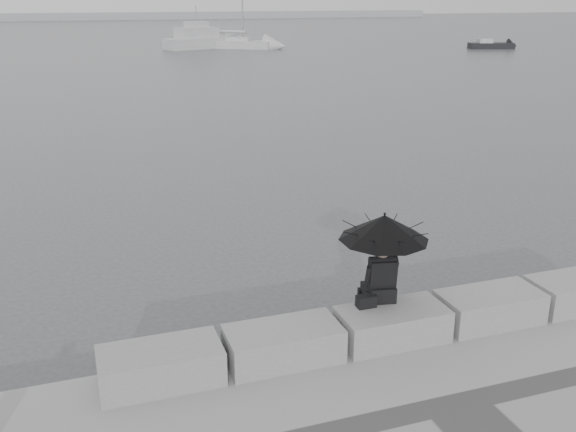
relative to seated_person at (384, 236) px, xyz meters
name	(u,v)px	position (x,y,z in m)	size (l,w,h in m)	color
ground	(376,354)	(0.03, 0.10, -2.03)	(360.00, 360.00, 0.00)	#424446
stone_block_far_left	(161,366)	(-3.37, -0.35, -1.28)	(1.60, 0.80, 0.50)	gray
stone_block_left	(283,344)	(-1.67, -0.35, -1.28)	(1.60, 0.80, 0.50)	gray
stone_block_centre	(392,325)	(0.03, -0.35, -1.28)	(1.60, 0.80, 0.50)	gray
stone_block_right	(489,307)	(1.73, -0.35, -1.28)	(1.60, 0.80, 0.50)	gray
seated_person	(384,236)	(0.00, 0.00, 0.00)	(1.33, 1.33, 1.39)	black
bag	(366,301)	(-0.31, -0.14, -0.94)	(0.28, 0.16, 0.18)	black
distant_landmass	(37,17)	(-8.11, 154.61, -1.14)	(180.00, 8.00, 2.80)	#9B9DA0
sailboat_right	(239,43)	(14.12, 60.96, -1.50)	(7.30, 6.27, 12.90)	silver
motor_cruiser	(204,40)	(10.60, 62.39, -1.14)	(9.13, 5.64, 4.50)	silver
small_motorboat	(491,46)	(39.49, 51.87, -1.72)	(4.93, 2.85, 1.10)	black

